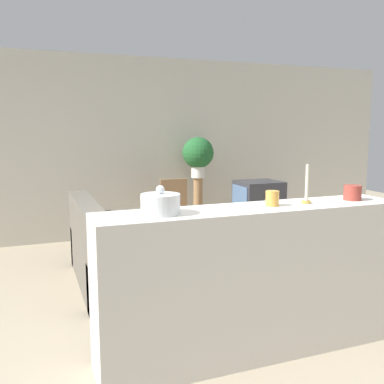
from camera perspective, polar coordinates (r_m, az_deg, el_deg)
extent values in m
plane|color=tan|center=(3.69, 5.41, -18.03)|extent=(14.00, 14.00, 0.00)
cube|color=beige|center=(6.56, -7.86, 5.82)|extent=(9.00, 0.06, 2.70)
cube|color=#605B51|center=(4.73, -9.63, -9.02)|extent=(0.87, 1.63, 0.46)
cube|color=#605B51|center=(4.57, -13.88, -3.92)|extent=(0.20, 1.63, 0.44)
cube|color=#605B51|center=(4.02, -7.56, -10.85)|extent=(0.87, 0.16, 0.64)
cube|color=#605B51|center=(5.41, -11.20, -5.87)|extent=(0.87, 0.16, 0.64)
cube|color=#9E754C|center=(6.09, 8.77, -5.07)|extent=(0.83, 0.55, 0.46)
cube|color=#333338|center=(6.00, 8.87, -0.76)|extent=(0.57, 0.52, 0.47)
cube|color=#4C6B93|center=(5.86, 6.40, -0.93)|extent=(0.02, 0.43, 0.36)
cube|color=#9E754C|center=(5.92, -1.81, -3.59)|extent=(0.44, 0.44, 0.04)
cube|color=#9E754C|center=(6.05, -2.45, -0.66)|extent=(0.40, 0.04, 0.51)
cylinder|color=#9E754C|center=(5.73, -2.98, -6.19)|extent=(0.04, 0.04, 0.39)
cylinder|color=#9E754C|center=(5.86, 0.57, -5.86)|extent=(0.04, 0.04, 0.39)
cylinder|color=#9E754C|center=(6.08, -4.09, -5.34)|extent=(0.04, 0.04, 0.39)
cylinder|color=#9E754C|center=(6.20, -0.72, -5.05)|extent=(0.04, 0.04, 0.39)
cylinder|color=#9E754C|center=(6.50, 0.80, -2.07)|extent=(0.14, 0.14, 0.91)
cylinder|color=white|center=(6.42, 0.81, 2.71)|extent=(0.20, 0.20, 0.18)
sphere|color=#23602D|center=(6.40, 0.82, 5.26)|extent=(0.47, 0.47, 0.47)
cube|color=silver|center=(3.21, 8.23, -11.66)|extent=(2.30, 0.44, 1.09)
cylinder|color=silver|center=(2.78, -4.23, -1.62)|extent=(0.26, 0.26, 0.13)
sphere|color=silver|center=(2.76, -4.25, 0.31)|extent=(0.06, 0.06, 0.06)
cylinder|color=gold|center=(3.12, 10.66, -0.84)|extent=(0.10, 0.10, 0.11)
cylinder|color=#B7933D|center=(3.29, 14.98, -1.30)|extent=(0.07, 0.07, 0.02)
cylinder|color=beige|center=(3.27, 15.08, 1.21)|extent=(0.02, 0.02, 0.27)
cylinder|color=#99382D|center=(3.55, 20.61, -0.08)|extent=(0.13, 0.13, 0.12)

